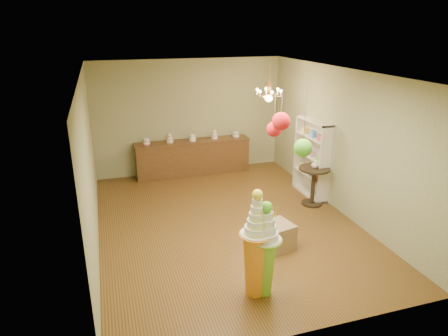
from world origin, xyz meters
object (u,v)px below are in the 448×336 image
object	(u,v)px
pedestal_green	(264,255)
round_table	(313,181)
pedestal_orange	(256,255)
sideboard	(193,157)

from	to	relation	value
pedestal_green	round_table	distance (m)	3.43
pedestal_orange	sideboard	world-z (taller)	pedestal_orange
pedestal_green	sideboard	size ratio (longest dim) A/B	0.49
pedestal_orange	sideboard	bearing A→B (deg)	86.97
pedestal_green	pedestal_orange	world-z (taller)	pedestal_orange
pedestal_orange	round_table	world-z (taller)	pedestal_orange
pedestal_green	round_table	size ratio (longest dim) A/B	1.73
pedestal_green	round_table	world-z (taller)	pedestal_green
pedestal_green	round_table	xyz separation A→B (m)	(2.25, 2.59, -0.09)
sideboard	round_table	world-z (taller)	sideboard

